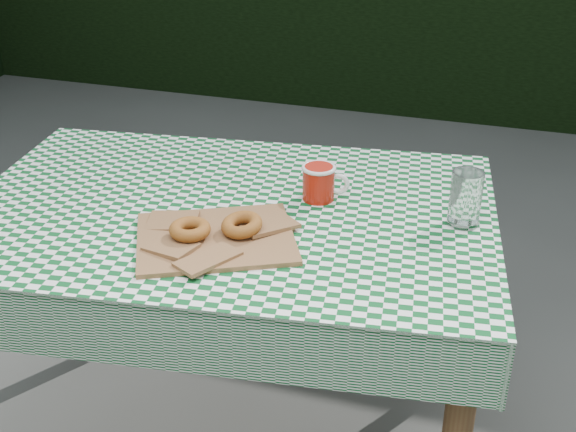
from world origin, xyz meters
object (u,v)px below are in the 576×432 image
object	(u,v)px
paper_bag	(216,237)
coffee_mug	(319,183)
drinking_glass	(465,199)
table	(233,339)

from	to	relation	value
paper_bag	coffee_mug	xyz separation A→B (m)	(0.16, 0.26, 0.03)
paper_bag	coffee_mug	bearing A→B (deg)	59.21
paper_bag	drinking_glass	xyz separation A→B (m)	(0.50, 0.24, 0.05)
drinking_glass	coffee_mug	bearing A→B (deg)	175.88
coffee_mug	drinking_glass	world-z (taller)	drinking_glass
table	coffee_mug	bearing A→B (deg)	21.79
paper_bag	coffee_mug	size ratio (longest dim) A/B	2.20
table	paper_bag	distance (m)	0.42
drinking_glass	table	bearing A→B (deg)	-171.28
table	drinking_glass	xyz separation A→B (m)	(0.53, 0.08, 0.44)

